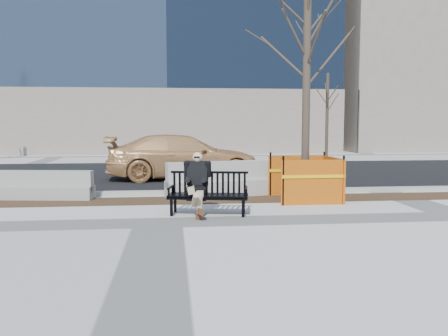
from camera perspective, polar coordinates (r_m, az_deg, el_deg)
The scene contains 11 objects.
ground at distance 9.38m, azimuth -7.88°, elevation -6.50°, with size 120.00×120.00×0.00m, color beige.
mulch_strip at distance 11.93m, azimuth -7.52°, elevation -3.90°, with size 40.00×1.20×0.02m, color #47301C.
asphalt_street at distance 18.08m, azimuth -7.08°, elevation -0.72°, with size 60.00×10.40×0.01m, color black.
curb at distance 12.86m, azimuth -7.43°, elevation -2.97°, with size 60.00×0.25×0.12m, color #9E9B93.
bench at distance 10.10m, azimuth -1.90°, elevation -5.59°, with size 1.71×0.61×0.91m, color black, non-canonical shape.
seated_man at distance 10.17m, azimuth -3.22°, elevation -5.52°, with size 0.57×0.94×1.32m, color black, non-canonical shape.
tree_fence at distance 12.14m, azimuth 9.61°, elevation -3.79°, with size 2.33×2.33×5.82m, color #D75F0F, non-canonical shape.
sedan at distance 16.50m, azimuth -4.84°, elevation -1.30°, with size 2.14×5.25×1.52m, color tan.
jersey_barrier_left at distance 12.90m, azimuth -20.93°, elevation -3.53°, with size 2.58×0.52×0.74m, color gray, non-canonical shape.
jersey_barrier_right at distance 12.62m, azimuth 0.42°, elevation -3.36°, with size 3.25×0.65×0.93m, color #A6A39B, non-canonical shape.
far_tree_right at distance 24.58m, azimuth 12.12°, elevation 0.81°, with size 1.76×1.76×4.74m, color #463B2D, non-canonical shape.
Camera 1 is at (0.29, -9.17, 1.93)m, focal length 38.21 mm.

